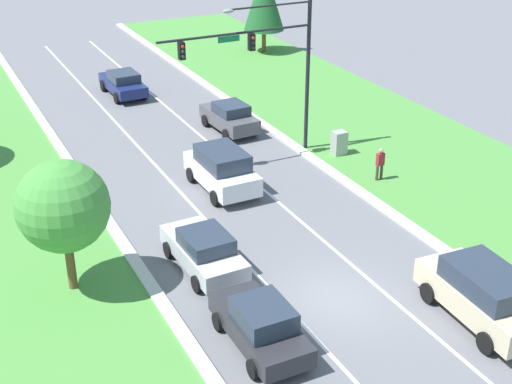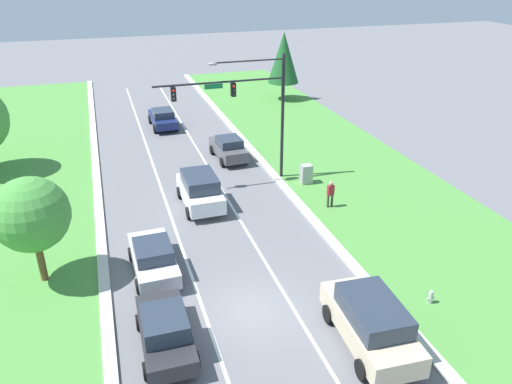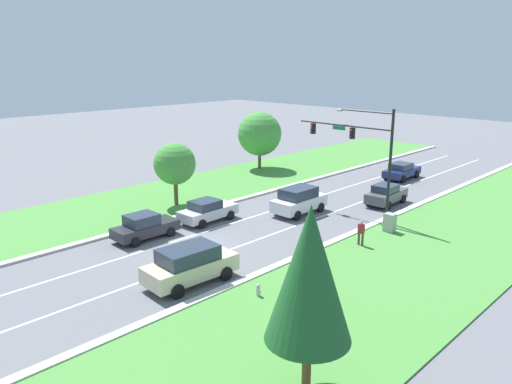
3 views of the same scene
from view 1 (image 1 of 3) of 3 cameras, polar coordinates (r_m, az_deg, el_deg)
The scene contains 15 objects.
ground_plane at distance 25.80m, azimuth 6.44°, elevation -8.57°, with size 160.00×160.00×0.00m, color slate.
curb_strip_right at distance 28.83m, azimuth 16.00°, elevation -5.30°, with size 0.50×90.00×0.15m.
curb_strip_left at distance 23.66m, azimuth -5.43°, elevation -11.93°, with size 0.50×90.00×0.15m.
lane_stripe_inner_left at distance 25.01m, azimuth 2.91°, elevation -9.66°, with size 0.14×81.00×0.01m.
lane_stripe_inner_right at distance 26.68m, azimuth 9.73°, elevation -7.51°, with size 0.14×81.00×0.01m.
traffic_signal_mast at distance 35.25m, azimuth 0.98°, elevation 10.90°, with size 8.03×0.41×8.05m.
charcoal_sedan at distance 23.07m, azimuth 0.38°, elevation -10.58°, with size 1.99×4.30×1.68m.
graphite_sedan at distance 40.14m, azimuth -2.12°, elevation 6.02°, with size 2.11×4.25×1.67m.
navy_sedan at distance 46.91m, azimuth -10.58°, elevation 8.56°, with size 2.12×4.60×1.59m.
silver_sedan at distance 27.03m, azimuth -4.17°, elevation -4.66°, with size 2.11×4.46×1.61m.
champagne_suv at distance 25.28m, azimuth 17.75°, elevation -7.75°, with size 2.45×5.04×2.01m.
white_suv at distance 33.09m, azimuth -2.75°, elevation 1.86°, with size 2.23×4.54×2.02m.
utility_cabinet at distance 37.17m, azimuth 6.66°, elevation 3.87°, with size 0.70×0.60×1.31m.
pedestrian at distance 34.42m, azimuth 9.89°, elevation 2.29°, with size 0.40×0.24×1.69m.
oak_far_left_tree at distance 25.38m, azimuth -15.19°, elevation -1.13°, with size 3.28×3.28×5.03m.
Camera 1 is at (-12.01, -17.56, 14.60)m, focal length 50.00 mm.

